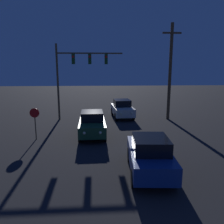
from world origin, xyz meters
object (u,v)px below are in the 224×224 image
(car_far, at_px, (122,109))
(utility_pole, at_px, (170,71))
(car_near, at_px, (150,155))
(car_mid, at_px, (92,124))
(stop_sign, at_px, (35,118))
(traffic_signal_mast, at_px, (76,68))

(car_far, xyz_separation_m, utility_pole, (4.22, -0.97, 3.59))
(car_near, xyz_separation_m, car_far, (0.03, 11.59, 0.00))
(car_mid, xyz_separation_m, stop_sign, (-3.75, -0.55, 0.58))
(traffic_signal_mast, relative_size, utility_pole, 0.80)
(stop_sign, bearing_deg, car_mid, 8.37)
(car_far, bearing_deg, utility_pole, 163.15)
(stop_sign, bearing_deg, car_far, 44.37)
(car_near, height_order, car_mid, same)
(car_far, bearing_deg, traffic_signal_mast, 1.83)
(car_near, relative_size, utility_pole, 0.48)
(traffic_signal_mast, distance_m, utility_pole, 8.52)
(traffic_signal_mast, relative_size, stop_sign, 3.22)
(stop_sign, bearing_deg, traffic_signal_mast, 69.49)
(car_near, xyz_separation_m, stop_sign, (-6.47, 5.23, 0.58))
(car_mid, height_order, stop_sign, stop_sign)
(car_near, xyz_separation_m, utility_pole, (4.25, 10.62, 3.59))
(car_mid, bearing_deg, car_far, -117.08)
(car_near, relative_size, car_mid, 1.01)
(car_mid, xyz_separation_m, utility_pole, (6.97, 4.84, 3.59))
(car_near, height_order, stop_sign, stop_sign)
(car_far, xyz_separation_m, stop_sign, (-6.50, -6.36, 0.58))
(car_far, bearing_deg, car_near, 85.95)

